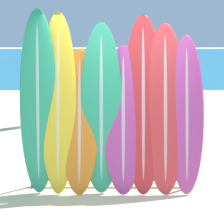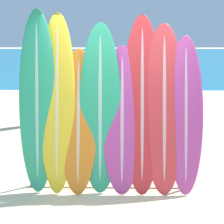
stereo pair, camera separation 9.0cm
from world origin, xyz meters
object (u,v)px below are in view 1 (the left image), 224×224
Objects in this scene: surfboard_rack at (112,155)px; surfboard_slot_2 at (79,121)px; surfboard_slot_0 at (38,102)px; surfboard_slot_7 at (186,114)px; person_mid_beach at (54,78)px; surfboard_slot_1 at (58,103)px; surfboard_slot_6 at (165,108)px; person_far_left at (93,70)px; surfboard_slot_4 at (123,119)px; surfboard_slot_5 at (143,104)px; person_near_water at (28,92)px; surfboard_slot_3 at (101,108)px.

surfboard_slot_2 is at bearing -179.56° from surfboard_rack.
surfboard_slot_0 reaches higher than surfboard_slot_7.
surfboard_slot_7 is 1.47× the size of person_mid_beach.
surfboard_slot_1 is 1.53m from surfboard_slot_6.
surfboard_slot_0 is at bearing -179.84° from surfboard_slot_6.
surfboard_slot_2 is at bearing -156.61° from person_far_left.
person_mid_beach is 1.71m from person_far_left.
surfboard_slot_4 is 0.36m from surfboard_slot_5.
surfboard_rack is 1.09m from surfboard_slot_1.
surfboard_slot_7 is at bearing -131.23° from person_near_water.
surfboard_rack is 7.77m from person_far_left.
surfboard_slot_3 is at bearing -164.00° from person_mid_beach.
surfboard_slot_1 is 3.60m from person_near_water.
surfboard_slot_3 is at bearing -1.35° from surfboard_slot_1.
surfboard_rack is 1.03m from surfboard_slot_6.
surfboard_slot_4 is 6.99m from person_mid_beach.
surfboard_rack is 0.56m from surfboard_slot_4.
surfboard_rack is 1.35× the size of person_far_left.
surfboard_slot_7 reaches higher than surfboard_slot_4.
surfboard_slot_5 is 1.66× the size of person_mid_beach.
surfboard_slot_2 reaches higher than person_near_water.
person_near_water is at bearing 133.16° from surfboard_slot_7.
surfboard_slot_5 is at bearing 3.87° from surfboard_slot_2.
surfboard_slot_1 is at bearing -152.80° from person_near_water.
surfboard_slot_5 is (0.60, 0.03, 0.06)m from surfboard_slot_3.
surfboard_slot_3 is 1.08× the size of surfboard_slot_7.
surfboard_slot_2 is 0.36m from surfboard_slot_3.
surfboard_slot_0 is 6.70m from person_mid_beach.
surfboard_slot_5 reaches higher than surfboard_rack.
person_mid_beach is at bearing 108.25° from surfboard_slot_4.
person_near_water is 3.27m from person_mid_beach.
surfboard_slot_0 is 1.43× the size of person_far_left.
person_far_left is at bearing 94.18° from surfboard_slot_3.
surfboard_slot_0 reaches higher than surfboard_slot_4.
surfboard_rack is 0.69m from surfboard_slot_2.
person_far_left is (-0.25, 7.73, -0.03)m from surfboard_slot_2.
surfboard_slot_4 is at bearing -152.00° from person_far_left.
surfboard_slot_4 is 1.30× the size of person_near_water.
surfboard_slot_0 reaches higher than person_mid_beach.
surfboard_slot_1 is at bearing -169.01° from person_mid_beach.
surfboard_slot_1 reaches higher than person_mid_beach.
surfboard_slot_6 is (1.81, 0.01, -0.10)m from surfboard_slot_0.
surfboard_slot_3 is 7.72m from person_far_left.
surfboard_slot_4 is 7.77m from person_far_left.
surfboard_slot_5 is at bearing -159.22° from person_mid_beach.
surfboard_slot_4 is (0.16, -0.00, 0.54)m from surfboard_rack.
surfboard_slot_4 is at bearing -161.59° from person_mid_beach.
surfboard_slot_1 is at bearing -179.14° from surfboard_slot_5.
surfboard_slot_6 is at bearing 0.16° from surfboard_slot_0.
surfboard_slot_0 is (-1.05, 0.03, 0.79)m from surfboard_rack.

